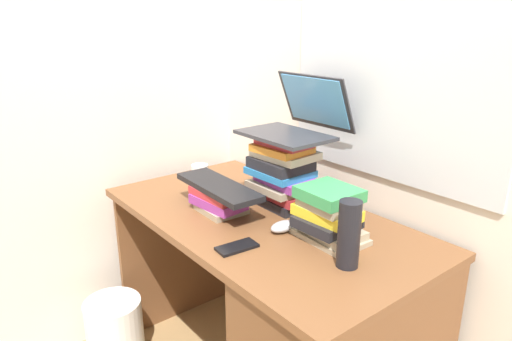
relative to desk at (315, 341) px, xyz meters
name	(u,v)px	position (x,y,z in m)	size (l,w,h in m)	color
wall_back	(340,68)	(-0.33, 0.43, 0.88)	(6.00, 0.06, 2.60)	silver
wall_left	(159,61)	(-1.09, 0.03, 0.88)	(0.05, 6.00, 2.60)	beige
desk	(315,341)	(0.00, 0.00, 0.00)	(1.31, 0.71, 0.77)	brown
book_stack_tall	(282,173)	(-0.36, 0.15, 0.49)	(0.26, 0.21, 0.28)	black
book_stack_keyboard_riser	(219,200)	(-0.47, -0.07, 0.40)	(0.23, 0.16, 0.09)	gray
book_stack_side	(329,215)	(-0.04, 0.08, 0.44)	(0.24, 0.19, 0.18)	gray
laptop	(298,121)	(-0.35, 0.23, 0.69)	(0.35, 0.33, 0.23)	#2D2D33
keyboard	(219,187)	(-0.47, -0.07, 0.45)	(0.42, 0.14, 0.02)	black
computer_mouse	(283,226)	(-0.18, 0.00, 0.37)	(0.06, 0.10, 0.04)	#A5A8AD
mug	(200,175)	(-0.77, 0.03, 0.40)	(0.11, 0.07, 0.10)	white
water_bottle	(349,234)	(0.12, -0.01, 0.46)	(0.07, 0.07, 0.21)	black
cell_phone	(237,247)	(-0.18, -0.20, 0.36)	(0.07, 0.14, 0.01)	black
wastebasket	(115,332)	(-0.83, -0.41, -0.26)	(0.25, 0.25, 0.31)	silver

